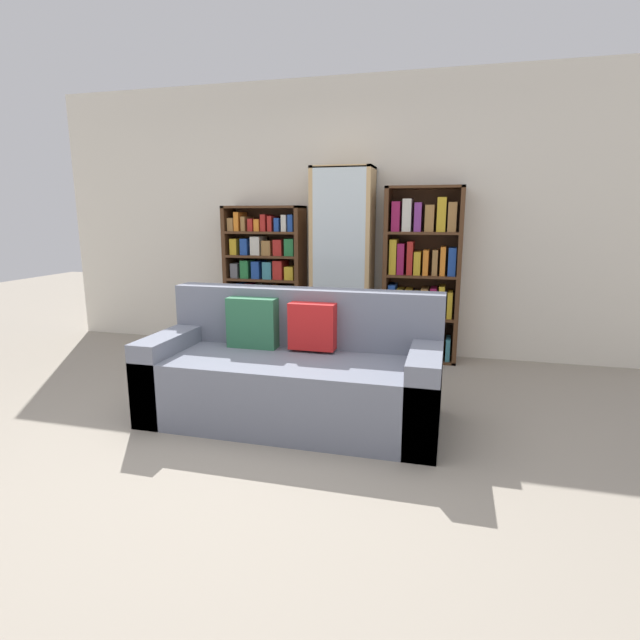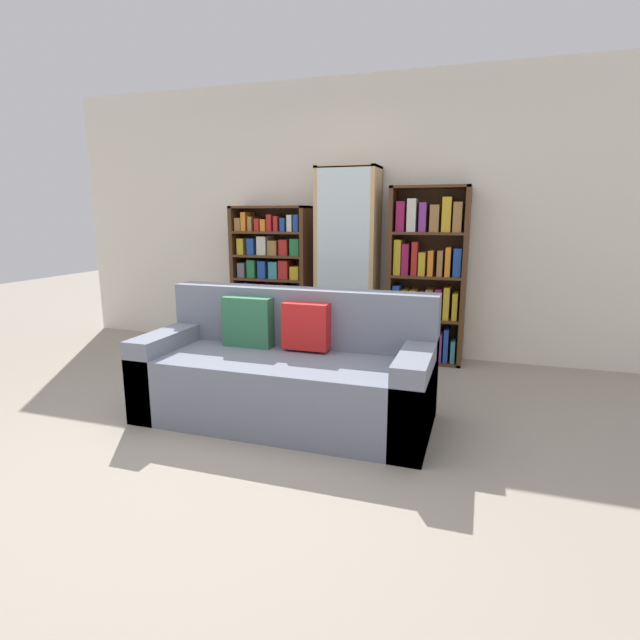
% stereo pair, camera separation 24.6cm
% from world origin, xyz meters
% --- Properties ---
extents(ground_plane, '(16.00, 16.00, 0.00)m').
position_xyz_m(ground_plane, '(0.00, 0.00, 0.00)').
color(ground_plane, gray).
extents(wall_back, '(6.18, 0.06, 2.70)m').
position_xyz_m(wall_back, '(0.00, 2.61, 1.35)').
color(wall_back, silver).
rests_on(wall_back, ground).
extents(couch, '(1.97, 0.84, 0.87)m').
position_xyz_m(couch, '(0.15, 0.70, 0.31)').
color(couch, slate).
rests_on(couch, ground).
extents(bookshelf_left, '(0.81, 0.32, 1.48)m').
position_xyz_m(bookshelf_left, '(-0.70, 2.40, 0.71)').
color(bookshelf_left, '#4C2D19').
rests_on(bookshelf_left, ground).
extents(display_cabinet, '(0.59, 0.36, 1.84)m').
position_xyz_m(display_cabinet, '(0.12, 2.39, 0.92)').
color(display_cabinet, tan).
rests_on(display_cabinet, ground).
extents(bookshelf_right, '(0.72, 0.32, 1.65)m').
position_xyz_m(bookshelf_right, '(0.89, 2.40, 0.80)').
color(bookshelf_right, '#4C2D19').
rests_on(bookshelf_right, ground).
extents(wine_bottle, '(0.08, 0.08, 0.38)m').
position_xyz_m(wine_bottle, '(0.71, 1.55, 0.16)').
color(wine_bottle, '#143819').
rests_on(wine_bottle, ground).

